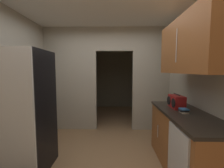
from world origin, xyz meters
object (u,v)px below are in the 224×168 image
object	(u,v)px
dishwasher	(177,163)
book_stack	(184,111)
refrigerator	(24,112)
boombox	(176,102)

from	to	relation	value
dishwasher	book_stack	world-z (taller)	book_stack
refrigerator	book_stack	size ratio (longest dim) A/B	12.31
refrigerator	book_stack	world-z (taller)	refrigerator
refrigerator	dishwasher	world-z (taller)	refrigerator
dishwasher	refrigerator	bearing A→B (deg)	167.48
boombox	book_stack	xyz separation A→B (m)	(-0.01, -0.30, -0.07)
refrigerator	dishwasher	xyz separation A→B (m)	(2.12, -0.47, -0.49)
refrigerator	boombox	xyz separation A→B (m)	(2.39, 0.30, 0.10)
dishwasher	book_stack	bearing A→B (deg)	60.84
refrigerator	boombox	world-z (taller)	refrigerator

